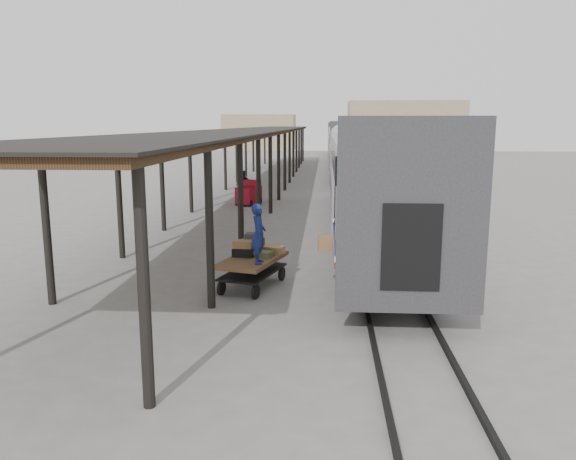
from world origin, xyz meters
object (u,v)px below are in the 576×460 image
(pedestrian, at_px, (244,185))
(porter, at_px, (259,234))
(luggage_tug, at_px, (249,194))
(baggage_cart, at_px, (253,265))

(pedestrian, bearing_deg, porter, 115.93)
(luggage_tug, bearing_deg, porter, -61.07)
(baggage_cart, distance_m, pedestrian, 18.28)
(luggage_tug, bearing_deg, baggage_cart, -61.59)
(baggage_cart, bearing_deg, pedestrian, 115.55)
(luggage_tug, xyz_separation_m, pedestrian, (-0.56, 1.89, 0.26))
(luggage_tug, distance_m, porter, 17.03)
(luggage_tug, relative_size, porter, 1.10)
(baggage_cart, height_order, porter, porter)
(baggage_cart, relative_size, porter, 1.66)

